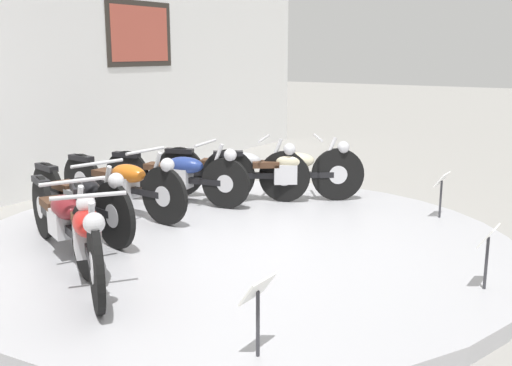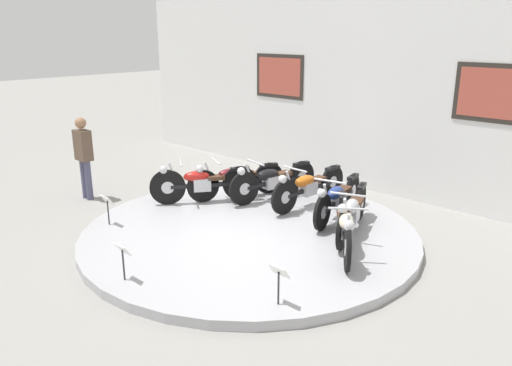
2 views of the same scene
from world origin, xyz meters
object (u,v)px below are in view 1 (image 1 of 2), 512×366
(motorcycle_red, at_px, (87,234))
(motorcycle_black, at_px, (80,197))
(motorcycle_maroon, at_px, (63,217))
(motorcycle_silver, at_px, (234,169))
(info_placard_front_centre, at_px, (488,244))
(motorcycle_orange, at_px, (123,182))
(info_placard_front_right, at_px, (442,185))
(motorcycle_blue, at_px, (178,174))
(motorcycle_cream, at_px, (287,170))
(info_placard_front_left, at_px, (258,300))

(motorcycle_red, bearing_deg, motorcycle_black, 51.46)
(motorcycle_maroon, bearing_deg, motorcycle_silver, -0.01)
(motorcycle_red, relative_size, info_placard_front_centre, 3.24)
(motorcycle_red, relative_size, motorcycle_silver, 0.89)
(motorcycle_orange, relative_size, info_placard_front_centre, 3.87)
(motorcycle_black, bearing_deg, info_placard_front_right, -47.61)
(motorcycle_black, bearing_deg, motorcycle_silver, -11.93)
(motorcycle_blue, relative_size, motorcycle_silver, 1.02)
(motorcycle_silver, xyz_separation_m, motorcycle_cream, (0.26, -0.60, 0.01))
(motorcycle_maroon, xyz_separation_m, motorcycle_silver, (2.62, -0.00, 0.00))
(motorcycle_black, bearing_deg, motorcycle_orange, 11.88)
(motorcycle_cream, relative_size, info_placard_front_left, 3.19)
(motorcycle_red, distance_m, motorcycle_cream, 3.14)
(motorcycle_orange, xyz_separation_m, motorcycle_blue, (0.75, -0.16, -0.01))
(motorcycle_maroon, xyz_separation_m, info_placard_front_centre, (1.31, -3.32, -0.01))
(motorcycle_maroon, relative_size, info_placard_front_centre, 3.57)
(motorcycle_silver, xyz_separation_m, info_placard_front_right, (0.54, -2.41, -0.01))
(info_placard_front_left, distance_m, info_placard_front_right, 3.71)
(motorcycle_maroon, distance_m, info_placard_front_centre, 3.57)
(motorcycle_silver, relative_size, info_placard_front_centre, 3.66)
(info_placard_front_left, xyz_separation_m, info_placard_front_centre, (1.85, -0.90, 0.00))
(motorcycle_red, distance_m, motorcycle_black, 1.32)
(info_placard_front_centre, bearing_deg, motorcycle_cream, 59.93)
(motorcycle_orange, relative_size, motorcycle_silver, 1.06)
(motorcycle_cream, bearing_deg, info_placard_front_centre, -120.07)
(motorcycle_silver, bearing_deg, motorcycle_red, -168.20)
(motorcycle_red, xyz_separation_m, info_placard_front_right, (3.43, -1.81, -0.03))
(motorcycle_orange, bearing_deg, info_placard_front_centre, -89.97)
(info_placard_front_left, height_order, info_placard_front_right, same)
(motorcycle_orange, xyz_separation_m, info_placard_front_left, (-1.85, -3.00, -0.01))
(motorcycle_black, relative_size, info_placard_front_left, 3.81)
(motorcycle_blue, height_order, motorcycle_silver, motorcycle_silver)
(info_placard_front_right, bearing_deg, motorcycle_red, 152.13)
(info_placard_front_left, xyz_separation_m, info_placard_front_right, (3.71, 0.00, 0.00))
(info_placard_front_centre, height_order, info_placard_front_right, same)
(motorcycle_maroon, bearing_deg, motorcycle_blue, 11.84)
(motorcycle_blue, xyz_separation_m, info_placard_front_left, (-2.60, -2.85, -0.00))
(motorcycle_black, relative_size, motorcycle_cream, 1.19)
(motorcycle_cream, distance_m, info_placard_front_right, 1.83)
(motorcycle_silver, relative_size, info_placard_front_right, 3.66)
(motorcycle_cream, relative_size, info_placard_front_right, 3.19)
(motorcycle_black, relative_size, info_placard_front_centre, 3.81)
(info_placard_front_centre, bearing_deg, motorcycle_blue, 78.75)
(motorcycle_black, distance_m, motorcycle_silver, 2.10)
(motorcycle_maroon, height_order, info_placard_front_centre, motorcycle_maroon)
(motorcycle_orange, relative_size, info_placard_front_right, 3.87)
(motorcycle_blue, bearing_deg, motorcycle_silver, -37.36)
(motorcycle_silver, height_order, info_placard_front_centre, motorcycle_silver)
(motorcycle_cream, bearing_deg, motorcycle_black, 155.90)
(info_placard_front_left, bearing_deg, motorcycle_red, 81.09)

